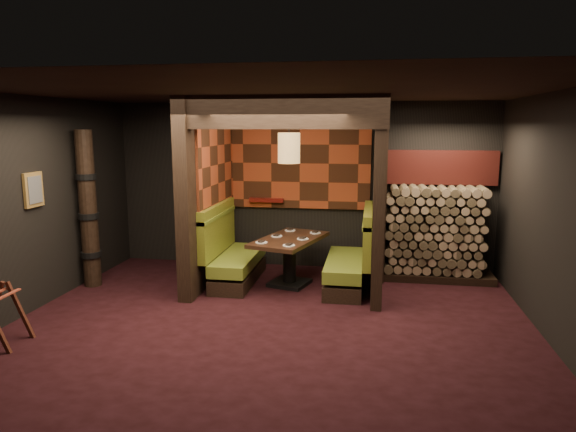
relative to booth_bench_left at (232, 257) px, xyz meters
The scene contains 22 objects.
floor 1.95m from the booth_bench_left, 59.77° to the right, with size 6.50×5.50×0.02m, color black.
ceiling 3.11m from the booth_bench_left, 59.77° to the right, with size 6.50×5.50×0.02m, color black.
wall_back 1.79m from the booth_bench_left, 49.10° to the left, with size 6.50×0.02×2.85m, color black.
wall_front 4.63m from the booth_bench_left, 77.70° to the right, with size 6.50×0.02×2.85m, color black.
wall_left 3.01m from the booth_bench_left, 144.33° to the right, with size 0.02×5.50×2.85m, color black.
wall_right 4.65m from the booth_bench_left, 21.35° to the right, with size 0.02×5.50×2.85m, color black.
partition_left 1.10m from the booth_bench_left, behind, with size 0.20×2.20×2.85m, color black.
partition_right 2.48m from the booth_bench_left, ahead, with size 0.15×2.10×2.85m, color black.
header_beam 2.60m from the booth_bench_left, 45.41° to the right, with size 2.85×0.18×0.44m, color black.
tapa_back_panel 2.00m from the booth_bench_left, 48.54° to the left, with size 2.40×0.06×1.55m, color #9D3C1C.
tapa_side_panel 1.48m from the booth_bench_left, 146.90° to the left, with size 0.04×1.85×1.45m, color #9D3C1C.
lacquer_shelf 1.32m from the booth_bench_left, 70.12° to the left, with size 0.60×0.12×0.07m, color #5F110D.
booth_bench_left is the anchor object (origin of this frame).
booth_bench_right 1.89m from the booth_bench_left, ahead, with size 0.68×1.60×1.14m.
dining_table 0.94m from the booth_bench_left, ahead, with size 1.14×1.58×0.75m.
place_settings 1.00m from the booth_bench_left, ahead, with size 0.89×1.24×0.03m.
pendant_lamp 1.97m from the booth_bench_left, ahead, with size 0.33×0.33×0.95m.
framed_picture 3.00m from the booth_bench_left, 145.49° to the right, with size 0.05×0.36×0.46m.
totem_column 2.30m from the booth_bench_left, 165.25° to the right, with size 0.31×0.31×2.40m.
firewood_stack 3.34m from the booth_bench_left, 12.17° to the left, with size 1.73×0.70×1.50m.
mosaic_header 3.67m from the booth_bench_left, 17.60° to the left, with size 1.83×0.10×0.56m, color maroon.
bay_front_post 2.58m from the booth_bench_left, ahead, with size 0.08×0.08×2.85m, color black.
Camera 1 is at (1.20, -6.00, 2.46)m, focal length 32.00 mm.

